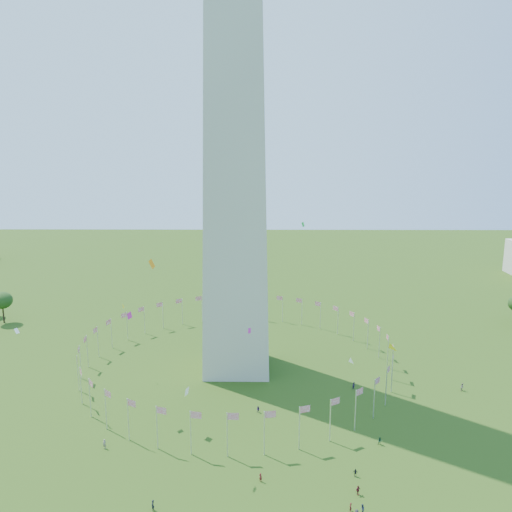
% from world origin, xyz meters
% --- Properties ---
extents(ground, '(600.00, 600.00, 0.00)m').
position_xyz_m(ground, '(0.00, 0.00, 0.00)').
color(ground, '#25410F').
rests_on(ground, ground).
extents(washington_monument, '(16.80, 16.80, 169.00)m').
position_xyz_m(washington_monument, '(0.00, 50.00, 84.50)').
color(washington_monument, '#BDB8A8').
rests_on(washington_monument, ground).
extents(flag_ring, '(80.24, 80.24, 9.00)m').
position_xyz_m(flag_ring, '(-0.00, 50.00, 4.50)').
color(flag_ring, silver).
rests_on(flag_ring, ground).
extents(crowd, '(105.09, 68.73, 1.92)m').
position_xyz_m(crowd, '(13.17, 4.95, 0.84)').
color(crowd, '#262626').
rests_on(crowd, ground).
extents(kites_aloft, '(125.74, 66.45, 41.77)m').
position_xyz_m(kites_aloft, '(9.73, 19.69, 20.91)').
color(kites_aloft, yellow).
rests_on(kites_aloft, ground).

